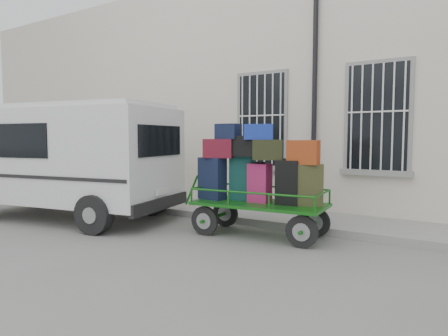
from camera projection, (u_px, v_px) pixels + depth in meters
ground at (205, 239)px, 7.21m from camera, size 80.00×80.00×0.00m
building at (314, 97)px, 11.60m from camera, size 24.00×5.15×6.00m
sidewalk at (261, 215)px, 9.05m from camera, size 24.00×1.70×0.15m
luggage_cart at (257, 178)px, 7.36m from camera, size 2.89×1.29×2.09m
van at (66, 154)px, 8.99m from camera, size 5.32×2.99×2.53m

